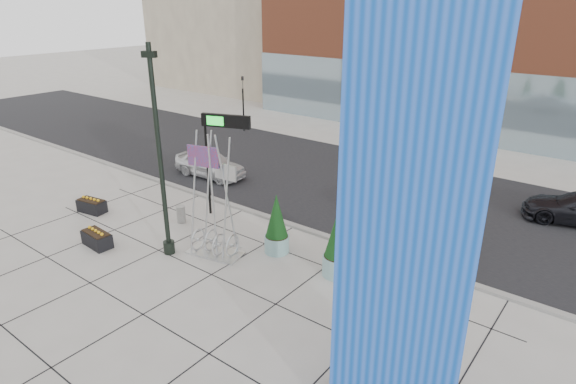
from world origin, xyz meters
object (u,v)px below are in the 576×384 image
Objects in this scene: blue_pylon at (407,231)px; lamp_post at (162,175)px; public_art_sculpture at (214,224)px; car_white_west at (210,164)px; car_silver_mid at (406,213)px; overhead_street_sign at (218,131)px; concrete_bollard at (181,214)px.

blue_pylon reaches higher than lamp_post.
lamp_post is 2.69m from public_art_sculpture.
car_white_west reaches higher than car_silver_mid.
overhead_street_sign is at bearing 132.41° from blue_pylon.
public_art_sculpture is at bearing -135.33° from car_white_west.
public_art_sculpture reaches higher than car_white_west.
public_art_sculpture is (-8.93, 2.92, -3.54)m from blue_pylon.
car_silver_mid is (6.38, 7.78, -2.56)m from lamp_post.
blue_pylon is 18.47m from car_white_west.
lamp_post is at bearing -154.96° from public_art_sculpture.
car_silver_mid is at bearing -89.76° from car_white_west.
lamp_post is at bearing 148.73° from blue_pylon.
car_silver_mid is (-4.04, 9.63, -4.12)m from blue_pylon.
car_white_west is 1.00× the size of car_silver_mid.
car_white_west is (-4.48, 3.54, -3.34)m from overhead_street_sign.
lamp_post is at bearing 151.06° from car_silver_mid.
overhead_street_sign is 6.61m from car_white_west.
lamp_post is at bearing -50.35° from concrete_bollard.
car_silver_mid is (8.18, 5.61, 0.32)m from concrete_bollard.
public_art_sculpture is at bearing 140.66° from blue_pylon.
blue_pylon is 1.25× the size of lamp_post.
car_white_west is (-5.16, 7.19, -2.53)m from lamp_post.
car_silver_mid is (11.53, 0.59, -0.02)m from car_white_west.
concrete_bollard is at bearing 134.85° from car_silver_mid.
car_white_west is at bearing 123.79° from concrete_bollard.
blue_pylon is 2.32× the size of car_silver_mid.
lamp_post reaches higher than car_white_west.
car_silver_mid is at bearing 34.46° from concrete_bollard.
car_white_west is at bearing 121.62° from overhead_street_sign.
concrete_bollard is 0.16× the size of overhead_street_sign.
overhead_street_sign is (-11.09, 5.50, -0.76)m from blue_pylon.
blue_pylon is at bearing -146.87° from car_silver_mid.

